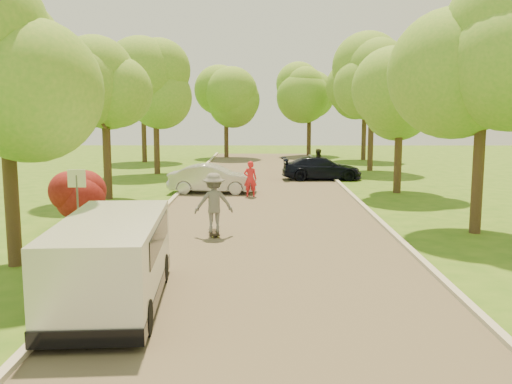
{
  "coord_description": "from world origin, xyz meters",
  "views": [
    {
      "loc": [
        -0.19,
        -13.22,
        4.0
      ],
      "look_at": [
        -0.33,
        5.27,
        1.3
      ],
      "focal_mm": 40.0,
      "sensor_mm": 36.0,
      "label": 1
    }
  ],
  "objects_px": {
    "silver_sedan": "(212,179)",
    "skateboarder": "(214,203)",
    "person_striped": "(250,179)",
    "longboard": "(214,232)",
    "person_olive": "(317,164)",
    "street_sign": "(77,189)",
    "minivan": "(112,260)",
    "dark_sedan": "(322,168)"
  },
  "relations": [
    {
      "from": "street_sign",
      "to": "silver_sedan",
      "type": "relative_size",
      "value": 0.52
    },
    {
      "from": "dark_sedan",
      "to": "person_striped",
      "type": "bearing_deg",
      "value": 146.42
    },
    {
      "from": "longboard",
      "to": "person_olive",
      "type": "bearing_deg",
      "value": -118.36
    },
    {
      "from": "street_sign",
      "to": "skateboarder",
      "type": "height_order",
      "value": "street_sign"
    },
    {
      "from": "person_striped",
      "to": "person_olive",
      "type": "bearing_deg",
      "value": -118.86
    },
    {
      "from": "skateboarder",
      "to": "dark_sedan",
      "type": "bearing_deg",
      "value": -119.44
    },
    {
      "from": "minivan",
      "to": "longboard",
      "type": "bearing_deg",
      "value": 72.59
    },
    {
      "from": "dark_sedan",
      "to": "person_olive",
      "type": "bearing_deg",
      "value": 31.17
    },
    {
      "from": "street_sign",
      "to": "silver_sedan",
      "type": "height_order",
      "value": "street_sign"
    },
    {
      "from": "silver_sedan",
      "to": "skateboarder",
      "type": "distance_m",
      "value": 9.34
    },
    {
      "from": "street_sign",
      "to": "dark_sedan",
      "type": "xyz_separation_m",
      "value": [
        9.1,
        15.06,
        -0.91
      ]
    },
    {
      "from": "silver_sedan",
      "to": "person_striped",
      "type": "bearing_deg",
      "value": -118.71
    },
    {
      "from": "person_striped",
      "to": "longboard",
      "type": "bearing_deg",
      "value": 83.03
    },
    {
      "from": "silver_sedan",
      "to": "skateboarder",
      "type": "bearing_deg",
      "value": -170.58
    },
    {
      "from": "dark_sedan",
      "to": "skateboarder",
      "type": "bearing_deg",
      "value": 159.1
    },
    {
      "from": "silver_sedan",
      "to": "person_striped",
      "type": "height_order",
      "value": "person_striped"
    },
    {
      "from": "dark_sedan",
      "to": "longboard",
      "type": "relative_size",
      "value": 4.5
    },
    {
      "from": "dark_sedan",
      "to": "longboard",
      "type": "xyz_separation_m",
      "value": [
        -4.96,
        -14.54,
        -0.55
      ]
    },
    {
      "from": "minivan",
      "to": "street_sign",
      "type": "bearing_deg",
      "value": 109.35
    },
    {
      "from": "silver_sedan",
      "to": "longboard",
      "type": "distance_m",
      "value": 9.35
    },
    {
      "from": "street_sign",
      "to": "person_striped",
      "type": "height_order",
      "value": "street_sign"
    },
    {
      "from": "silver_sedan",
      "to": "person_olive",
      "type": "xyz_separation_m",
      "value": [
        5.57,
        5.55,
        0.19
      ]
    },
    {
      "from": "minivan",
      "to": "person_striped",
      "type": "xyz_separation_m",
      "value": [
        2.56,
        14.62,
        -0.13
      ]
    },
    {
      "from": "silver_sedan",
      "to": "longboard",
      "type": "bearing_deg",
      "value": -170.58
    },
    {
      "from": "longboard",
      "to": "skateboarder",
      "type": "height_order",
      "value": "skateboarder"
    },
    {
      "from": "silver_sedan",
      "to": "person_olive",
      "type": "height_order",
      "value": "person_olive"
    },
    {
      "from": "person_striped",
      "to": "minivan",
      "type": "bearing_deg",
      "value": 80.23
    },
    {
      "from": "longboard",
      "to": "person_striped",
      "type": "height_order",
      "value": "person_striped"
    },
    {
      "from": "street_sign",
      "to": "longboard",
      "type": "xyz_separation_m",
      "value": [
        4.14,
        0.52,
        -1.46
      ]
    },
    {
      "from": "silver_sedan",
      "to": "minivan",
      "type": "bearing_deg",
      "value": -178.25
    },
    {
      "from": "dark_sedan",
      "to": "skateboarder",
      "type": "height_order",
      "value": "skateboarder"
    },
    {
      "from": "person_striped",
      "to": "person_olive",
      "type": "relative_size",
      "value": 0.95
    },
    {
      "from": "minivan",
      "to": "longboard",
      "type": "xyz_separation_m",
      "value": [
        1.55,
        6.52,
        -0.85
      ]
    },
    {
      "from": "minivan",
      "to": "person_olive",
      "type": "bearing_deg",
      "value": 69.5
    },
    {
      "from": "silver_sedan",
      "to": "person_striped",
      "type": "distance_m",
      "value": 2.19
    },
    {
      "from": "minivan",
      "to": "person_olive",
      "type": "height_order",
      "value": "minivan"
    },
    {
      "from": "street_sign",
      "to": "dark_sedan",
      "type": "relative_size",
      "value": 0.48
    },
    {
      "from": "person_striped",
      "to": "dark_sedan",
      "type": "bearing_deg",
      "value": -121.35
    },
    {
      "from": "longboard",
      "to": "skateboarder",
      "type": "xyz_separation_m",
      "value": [
        -0.0,
        -0.0,
        0.96
      ]
    },
    {
      "from": "minivan",
      "to": "dark_sedan",
      "type": "height_order",
      "value": "minivan"
    },
    {
      "from": "longboard",
      "to": "person_olive",
      "type": "distance_m",
      "value": 15.61
    },
    {
      "from": "minivan",
      "to": "longboard",
      "type": "distance_m",
      "value": 6.75
    }
  ]
}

